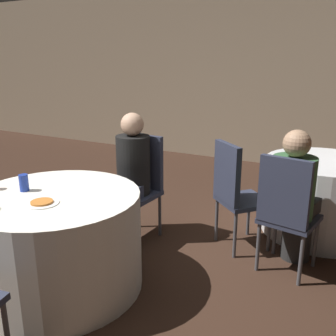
% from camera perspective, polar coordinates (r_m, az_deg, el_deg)
% --- Properties ---
extents(ground_plane, '(16.00, 16.00, 0.00)m').
position_cam_1_polar(ground_plane, '(3.05, -16.49, -16.93)').
color(ground_plane, '#382319').
extents(wall_back, '(16.00, 0.06, 2.80)m').
position_cam_1_polar(wall_back, '(6.26, 10.87, 13.80)').
color(wall_back, gray).
rests_on(wall_back, ground_plane).
extents(table_near, '(1.20, 1.20, 0.72)m').
position_cam_1_polar(table_near, '(2.88, -16.40, -10.69)').
color(table_near, white).
rests_on(table_near, ground_plane).
extents(table_far, '(1.10, 1.10, 0.72)m').
position_cam_1_polar(table_far, '(3.91, 22.39, -4.05)').
color(table_far, white).
rests_on(table_far, ground_plane).
extents(chair_near_north, '(0.43, 0.43, 0.96)m').
position_cam_1_polar(chair_near_north, '(3.50, -4.26, -1.57)').
color(chair_near_north, '#2D3347').
rests_on(chair_near_north, ground_plane).
extents(chair_far_south, '(0.46, 0.47, 0.96)m').
position_cam_1_polar(chair_far_south, '(2.97, 17.58, -5.68)').
color(chair_far_south, '#2D3347').
rests_on(chair_far_south, ground_plane).
extents(chair_far_southwest, '(0.56, 0.56, 0.96)m').
position_cam_1_polar(chair_far_southwest, '(3.29, 10.09, -3.00)').
color(chair_far_southwest, '#2D3347').
rests_on(chair_far_southwest, ground_plane).
extents(person_green_jacket, '(0.37, 0.50, 1.14)m').
position_cam_1_polar(person_green_jacket, '(3.11, 18.72, -4.51)').
color(person_green_jacket, '#282828').
rests_on(person_green_jacket, ground_plane).
extents(person_black_shirt, '(0.31, 0.49, 1.19)m').
position_cam_1_polar(person_black_shirt, '(3.36, -6.00, -1.92)').
color(person_black_shirt, '#33384C').
rests_on(person_black_shirt, ground_plane).
extents(pizza_plate_near, '(0.22, 0.22, 0.02)m').
position_cam_1_polar(pizza_plate_near, '(2.60, -18.67, -5.02)').
color(pizza_plate_near, white).
rests_on(pizza_plate_near, table_near).
extents(soda_can_blue, '(0.07, 0.07, 0.12)m').
position_cam_1_polar(soda_can_blue, '(2.87, -21.10, -2.12)').
color(soda_can_blue, '#1E38A5').
rests_on(soda_can_blue, table_near).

